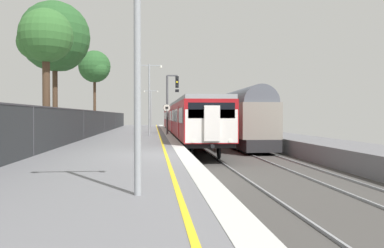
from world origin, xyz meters
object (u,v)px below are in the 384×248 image
(speed_limit_sign, at_px, (167,115))
(platform_lamp_near, at_px, (137,41))
(platform_lamp_far, at_px, (151,105))
(background_tree_left, at_px, (95,68))
(freight_train_adjacent_track, at_px, (224,116))
(background_tree_right, at_px, (56,39))
(platform_lamp_mid, at_px, (149,93))
(background_tree_centre, at_px, (44,38))
(commuter_train_at_platform, at_px, (184,119))
(signal_gantry, at_px, (170,97))

(speed_limit_sign, bearing_deg, platform_lamp_near, -93.10)
(platform_lamp_far, relative_size, background_tree_left, 0.58)
(freight_train_adjacent_track, xyz_separation_m, background_tree_right, (-13.20, -12.92, 5.02))
(background_tree_right, bearing_deg, platform_lamp_mid, 39.19)
(freight_train_adjacent_track, height_order, background_tree_centre, background_tree_centre)
(background_tree_right, bearing_deg, background_tree_left, 90.18)
(commuter_train_at_platform, height_order, platform_lamp_far, platform_lamp_far)
(platform_lamp_far, height_order, background_tree_centre, background_tree_centre)
(commuter_train_at_platform, distance_m, platform_lamp_mid, 8.73)
(background_tree_right, bearing_deg, platform_lamp_near, -73.24)
(commuter_train_at_platform, height_order, speed_limit_sign, commuter_train_at_platform)
(freight_train_adjacent_track, bearing_deg, commuter_train_at_platform, -176.89)
(signal_gantry, height_order, background_tree_left, background_tree_left)
(speed_limit_sign, bearing_deg, freight_train_adjacent_track, 48.98)
(commuter_train_at_platform, xyz_separation_m, platform_lamp_near, (-3.25, -32.45, 1.73))
(commuter_train_at_platform, relative_size, background_tree_left, 4.56)
(speed_limit_sign, height_order, platform_lamp_far, platform_lamp_far)
(signal_gantry, distance_m, platform_lamp_near, 28.10)
(signal_gantry, xyz_separation_m, background_tree_centre, (-7.30, -13.14, 2.52))
(freight_train_adjacent_track, relative_size, background_tree_right, 3.39)
(platform_lamp_near, xyz_separation_m, background_tree_left, (-6.01, 38.53, 3.83))
(commuter_train_at_platform, bearing_deg, speed_limit_sign, -105.83)
(freight_train_adjacent_track, bearing_deg, signal_gantry, -139.84)
(commuter_train_at_platform, distance_m, background_tree_right, 16.53)
(speed_limit_sign, distance_m, platform_lamp_mid, 2.57)
(commuter_train_at_platform, distance_m, freight_train_adjacent_track, 4.02)
(platform_lamp_near, relative_size, background_tree_centre, 0.69)
(platform_lamp_mid, bearing_deg, freight_train_adjacent_track, 48.05)
(platform_lamp_mid, bearing_deg, speed_limit_sign, 43.77)
(background_tree_centre, relative_size, background_tree_right, 0.81)
(platform_lamp_far, height_order, background_tree_left, background_tree_left)
(background_tree_centre, bearing_deg, platform_lamp_near, -69.66)
(signal_gantry, distance_m, background_tree_left, 13.56)
(speed_limit_sign, distance_m, platform_lamp_far, 23.34)
(platform_lamp_mid, height_order, background_tree_left, background_tree_left)
(commuter_train_at_platform, height_order, background_tree_right, background_tree_right)
(platform_lamp_near, height_order, background_tree_right, background_tree_right)
(commuter_train_at_platform, height_order, signal_gantry, signal_gantry)
(background_tree_left, distance_m, background_tree_centre, 23.66)
(commuter_train_at_platform, relative_size, platform_lamp_near, 7.93)
(background_tree_left, height_order, background_tree_centre, background_tree_left)
(background_tree_left, height_order, background_tree_right, background_tree_right)
(background_tree_left, xyz_separation_m, background_tree_right, (0.06, -18.78, -0.33))
(signal_gantry, bearing_deg, platform_lamp_far, 94.79)
(background_tree_centre, bearing_deg, signal_gantry, 60.96)
(signal_gantry, relative_size, background_tree_centre, 0.70)
(commuter_train_at_platform, height_order, platform_lamp_near, platform_lamp_near)
(commuter_train_at_platform, distance_m, signal_gantry, 5.02)
(freight_train_adjacent_track, bearing_deg, platform_lamp_near, -102.52)
(background_tree_centre, bearing_deg, background_tree_left, 91.17)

